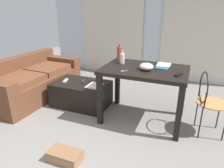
% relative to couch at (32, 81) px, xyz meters
% --- Properties ---
extents(ground_plane, '(8.73, 8.73, 0.00)m').
position_rel_couch_xyz_m(ground_plane, '(1.79, -0.19, -0.29)').
color(ground_plane, gray).
extents(wall_back, '(5.11, 0.10, 2.52)m').
position_rel_couch_xyz_m(wall_back, '(1.79, 2.03, 0.97)').
color(wall_back, silver).
rests_on(wall_back, ground).
extents(curtains, '(3.49, 0.03, 2.24)m').
position_rel_couch_xyz_m(curtains, '(1.79, 1.94, 0.83)').
color(curtains, beige).
rests_on(curtains, ground).
extents(couch, '(0.96, 1.83, 0.72)m').
position_rel_couch_xyz_m(couch, '(0.00, 0.00, 0.00)').
color(couch, brown).
rests_on(couch, ground).
extents(coffee_table, '(0.92, 0.60, 0.40)m').
position_rel_couch_xyz_m(coffee_table, '(1.04, 0.02, -0.09)').
color(coffee_table, black).
rests_on(coffee_table, ground).
extents(craft_table, '(1.16, 0.80, 0.80)m').
position_rel_couch_xyz_m(craft_table, '(2.12, -0.05, 0.39)').
color(craft_table, black).
rests_on(craft_table, ground).
extents(wire_chair, '(0.41, 0.43, 0.85)m').
position_rel_couch_xyz_m(wire_chair, '(2.96, -0.10, 0.23)').
color(wire_chair, '#B7844C').
rests_on(wire_chair, ground).
extents(bottle_near, '(0.07, 0.07, 0.19)m').
position_rel_couch_xyz_m(bottle_near, '(1.74, 0.07, 0.58)').
color(bottle_near, beige).
rests_on(bottle_near, craft_table).
extents(bottle_far, '(0.08, 0.08, 0.26)m').
position_rel_couch_xyz_m(bottle_far, '(1.65, 0.20, 0.62)').
color(bottle_far, '#99332D').
rests_on(bottle_far, craft_table).
extents(bowl, '(0.19, 0.19, 0.10)m').
position_rel_couch_xyz_m(bowl, '(2.15, -0.13, 0.55)').
color(bowl, beige).
rests_on(bowl, craft_table).
extents(book_stack, '(0.20, 0.31, 0.04)m').
position_rel_couch_xyz_m(book_stack, '(2.34, 0.11, 0.52)').
color(book_stack, '#1E668C').
rests_on(book_stack, craft_table).
extents(tv_remote_on_table, '(0.10, 0.16, 0.02)m').
position_rel_couch_xyz_m(tv_remote_on_table, '(2.57, -0.20, 0.52)').
color(tv_remote_on_table, black).
rests_on(tv_remote_on_table, craft_table).
extents(scissors, '(0.09, 0.09, 0.00)m').
position_rel_couch_xyz_m(scissors, '(1.90, -0.27, 0.51)').
color(scissors, '#9EA0A5').
rests_on(scissors, craft_table).
extents(tv_remote_primary, '(0.08, 0.16, 0.02)m').
position_rel_couch_xyz_m(tv_remote_primary, '(1.06, 0.07, 0.12)').
color(tv_remote_primary, '#232326').
rests_on(tv_remote_primary, coffee_table).
extents(tv_remote_secondary, '(0.09, 0.18, 0.02)m').
position_rel_couch_xyz_m(tv_remote_secondary, '(0.76, -0.02, 0.12)').
color(tv_remote_secondary, '#B7B7B2').
rests_on(tv_remote_secondary, coffee_table).
extents(magazine, '(0.22, 0.27, 0.01)m').
position_rel_couch_xyz_m(magazine, '(1.32, -0.03, 0.12)').
color(magazine, silver).
rests_on(magazine, coffee_table).
extents(shoebox, '(0.37, 0.21, 0.13)m').
position_rel_couch_xyz_m(shoebox, '(1.55, -1.25, -0.23)').
color(shoebox, '#996B47').
rests_on(shoebox, ground).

